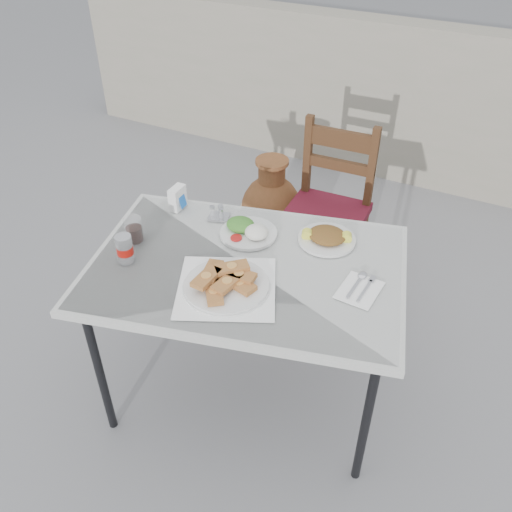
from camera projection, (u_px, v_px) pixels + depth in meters
The scene contains 13 objects.
ground at pixel (270, 389), 2.76m from camera, with size 80.00×80.00×0.00m, color slate.
cafe_table at pixel (246, 275), 2.31m from camera, with size 1.50×1.19×0.80m.
pide_plate at pixel (226, 281), 2.14m from camera, with size 0.51×0.51×0.08m.
salad_rice_plate at pixel (248, 230), 2.44m from camera, with size 0.26×0.26×0.07m.
salad_chopped_plate at pixel (327, 237), 2.40m from camera, with size 0.26×0.26×0.06m.
soda_can at pixel (125, 249), 2.26m from camera, with size 0.07×0.07×0.13m.
cola_glass at pixel (134, 231), 2.38m from camera, with size 0.08×0.08×0.11m.
napkin_holder at pixel (178, 198), 2.59m from camera, with size 0.06×0.09×0.11m.
condiment_caddy at pixel (219, 214), 2.54m from camera, with size 0.11×0.10×0.07m.
cutlery_napkin at pixel (360, 287), 2.15m from camera, with size 0.16×0.21×0.01m.
chair at pixel (327, 210), 3.13m from camera, with size 0.46×0.46×1.01m.
terracotta_urn at pixel (271, 212), 3.48m from camera, with size 0.40×0.40×0.69m.
back_wall at pixel (414, 106), 4.16m from camera, with size 6.00×0.25×1.20m, color gray.
Camera 1 is at (0.75, -1.61, 2.22)m, focal length 38.00 mm.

